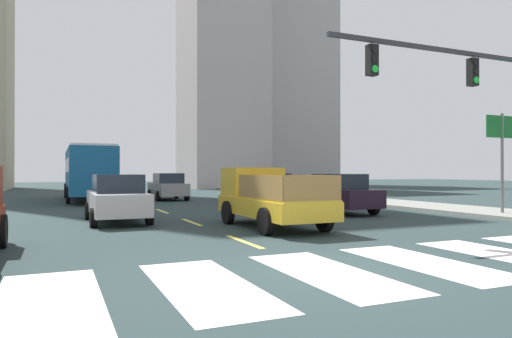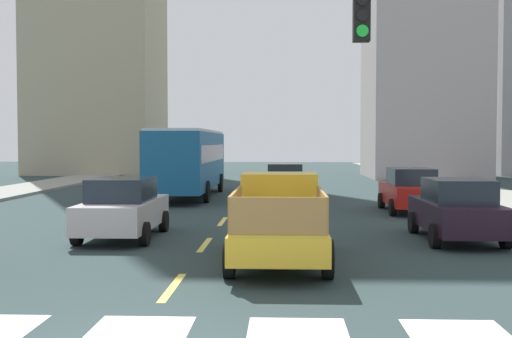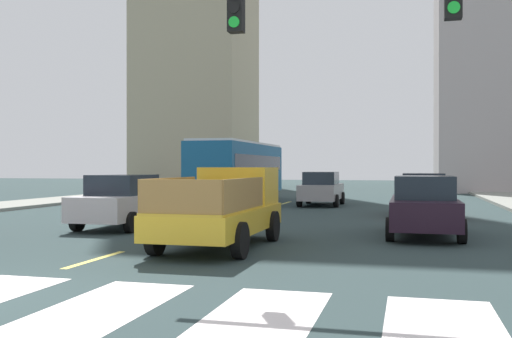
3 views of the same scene
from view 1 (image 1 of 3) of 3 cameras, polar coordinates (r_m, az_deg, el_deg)
The scene contains 25 objects.
ground_plane at distance 8.55m, azimuth 8.84°, elevation -12.61°, with size 160.00×160.00×0.00m, color #283838.
sidewalk_right at distance 30.36m, azimuth 10.67°, elevation -3.62°, with size 3.57×110.00×0.15m, color gray.
crosswalk_stripe_2 at distance 7.29m, azimuth -24.41°, elevation -14.73°, with size 1.45×3.92×0.01m, color silver.
crosswalk_stripe_3 at distance 7.61m, azimuth -6.34°, elevation -14.14°, with size 1.45×3.92×0.01m, color silver.
crosswalk_stripe_4 at distance 8.55m, azimuth 8.84°, elevation -12.58°, with size 1.45×3.92×0.01m, color silver.
crosswalk_stripe_5 at distance 9.94m, azimuth 20.24°, elevation -10.83°, with size 1.45×3.92×0.01m, color silver.
crosswalk_stripe_6 at distance 11.62m, azimuth 28.52°, elevation -9.28°, with size 1.45×3.92×0.01m, color silver.
lane_dash_0 at distance 12.07m, azimuth -1.53°, elevation -8.99°, with size 0.16×2.40×0.01m, color #E5D054.
lane_dash_1 at distance 16.77m, azimuth -8.00°, elevation -6.55°, with size 0.16×2.40×0.01m, color #E5D054.
lane_dash_2 at distance 21.60m, azimuth -11.58°, elevation -5.15°, with size 0.16×2.40×0.01m, color #E5D054.
lane_dash_3 at distance 26.50m, azimuth -13.83°, elevation -4.25°, with size 0.16×2.40×0.01m, color #E5D054.
lane_dash_4 at distance 31.43m, azimuth -15.38°, elevation -3.63°, with size 0.16×2.40×0.01m, color #E5D054.
lane_dash_5 at distance 36.38m, azimuth -16.50°, elevation -3.18°, with size 0.16×2.40×0.01m, color #E5D054.
lane_dash_6 at distance 41.34m, azimuth -17.36°, elevation -2.84°, with size 0.16×2.40×0.01m, color #E5D054.
lane_dash_7 at distance 46.31m, azimuth -18.03°, elevation -2.56°, with size 0.16×2.40×0.01m, color #E5D054.
pickup_stakebed at distance 15.34m, azimuth 1.38°, elevation -3.63°, with size 2.18×5.20×1.96m.
city_bus at distance 30.86m, azimuth -20.09°, elevation -0.06°, with size 2.72×10.80×3.32m.
sedan_near_right at distance 26.90m, azimuth 1.79°, elevation -2.38°, with size 2.02×4.40×1.72m.
sedan_near_left at distance 17.24m, azimuth -16.84°, elevation -3.51°, with size 2.02×4.40×1.72m.
sedan_far at distance 20.51m, azimuth 10.10°, elevation -3.01°, with size 2.02×4.40×1.72m.
sedan_mid at distance 30.26m, azimuth -10.87°, elevation -2.14°, with size 2.02×4.40×1.72m.
traffic_signal_gantry at distance 16.52m, azimuth 28.01°, elevation 8.06°, with size 9.50×0.27×6.00m.
direction_sign_green at distance 21.25m, azimuth 28.20°, elevation 2.99°, with size 1.70×0.12×4.20m.
block_mid_left at distance 64.93m, azimuth 4.10°, elevation 12.14°, with size 10.61×9.29×31.69m, color #A9A7A7.
block_mid_right at distance 54.56m, azimuth -4.26°, elevation 14.83°, with size 8.50×8.99×32.19m, color #AEA3A2.
Camera 1 is at (-4.48, -7.06, 1.82)m, focal length 32.22 mm.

